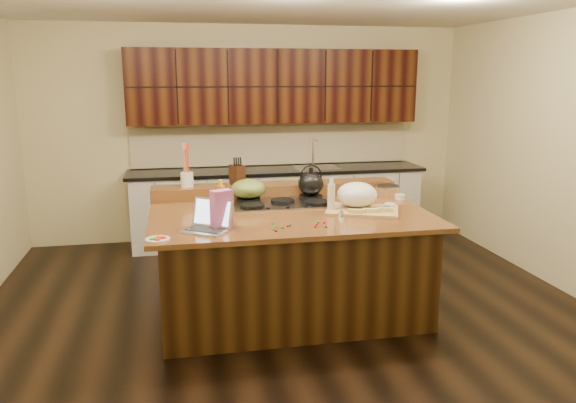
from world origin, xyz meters
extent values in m
cube|color=black|center=(0.00, 0.00, -0.01)|extent=(5.50, 5.00, 0.01)
cube|color=beige|center=(0.00, 2.50, 1.35)|extent=(5.50, 0.01, 2.70)
cube|color=beige|center=(0.00, -2.50, 1.35)|extent=(5.50, 0.01, 2.70)
cube|color=beige|center=(2.75, 0.00, 1.35)|extent=(0.01, 5.00, 2.70)
cube|color=black|center=(0.00, 0.00, 0.44)|extent=(2.22, 1.42, 0.88)
cube|color=black|center=(0.00, 0.00, 0.90)|extent=(2.40, 1.60, 0.04)
cube|color=black|center=(0.00, 0.70, 0.98)|extent=(2.40, 0.30, 0.12)
cube|color=gray|center=(0.00, 0.30, 0.93)|extent=(0.92, 0.52, 0.02)
cylinder|color=black|center=(-0.30, 0.43, 0.95)|extent=(0.22, 0.22, 0.03)
cylinder|color=black|center=(0.30, 0.43, 0.95)|extent=(0.22, 0.22, 0.03)
cylinder|color=black|center=(-0.30, 0.17, 0.95)|extent=(0.22, 0.22, 0.03)
cylinder|color=black|center=(0.30, 0.17, 0.95)|extent=(0.22, 0.22, 0.03)
cylinder|color=black|center=(0.00, 0.30, 0.95)|extent=(0.22, 0.22, 0.03)
cube|color=silver|center=(0.30, 2.17, 0.45)|extent=(3.60, 0.62, 0.90)
cube|color=black|center=(0.30, 2.17, 0.92)|extent=(3.70, 0.66, 0.04)
cube|color=gray|center=(0.80, 2.17, 0.94)|extent=(0.55, 0.42, 0.01)
cylinder|color=gray|center=(0.80, 2.35, 1.12)|extent=(0.02, 0.02, 0.36)
cube|color=black|center=(0.30, 2.32, 1.95)|extent=(3.60, 0.34, 0.90)
cube|color=beige|center=(0.30, 2.48, 1.20)|extent=(3.60, 0.03, 0.50)
ellipsoid|color=black|center=(0.30, 0.43, 1.07)|extent=(0.26, 0.26, 0.22)
ellipsoid|color=olive|center=(-0.30, 0.43, 1.05)|extent=(0.39, 0.39, 0.18)
cube|color=#B7B7BC|center=(-0.76, -0.50, 0.93)|extent=(0.41, 0.39, 0.02)
cube|color=black|center=(-0.76, -0.50, 0.94)|extent=(0.31, 0.28, 0.00)
cube|color=#B7B7BC|center=(-0.69, -0.41, 1.05)|extent=(0.32, 0.25, 0.22)
cube|color=silver|center=(-0.70, -0.42, 1.05)|extent=(0.28, 0.22, 0.19)
cylinder|color=orange|center=(-0.60, -0.08, 1.06)|extent=(0.09, 0.09, 0.27)
cylinder|color=silver|center=(0.35, -0.10, 1.04)|extent=(0.07, 0.07, 0.25)
cube|color=tan|center=(0.62, -0.14, 0.93)|extent=(0.73, 0.64, 0.03)
ellipsoid|color=white|center=(0.60, -0.05, 1.06)|extent=(0.36, 0.36, 0.22)
cube|color=#EDD872|center=(0.51, -0.28, 0.97)|extent=(0.13, 0.04, 0.04)
cube|color=#EDD872|center=(0.65, -0.28, 0.97)|extent=(0.13, 0.04, 0.04)
cube|color=#EDD872|center=(0.78, -0.28, 0.97)|extent=(0.13, 0.04, 0.04)
cylinder|color=gray|center=(0.76, -0.16, 0.95)|extent=(0.23, 0.10, 0.01)
cylinder|color=white|center=(0.91, -0.06, 0.94)|extent=(0.13, 0.13, 0.04)
cylinder|color=white|center=(1.15, 0.29, 0.94)|extent=(0.13, 0.13, 0.04)
cylinder|color=white|center=(0.68, 0.43, 0.94)|extent=(0.13, 0.13, 0.04)
cylinder|color=#996B3F|center=(1.08, 0.43, 0.97)|extent=(0.27, 0.27, 0.09)
cone|color=silver|center=(0.39, -0.27, 0.96)|extent=(0.10, 0.10, 0.07)
cube|color=#C55CA7|center=(-0.62, -0.44, 1.07)|extent=(0.19, 0.15, 0.31)
cylinder|color=white|center=(-1.11, -0.66, 0.93)|extent=(0.20, 0.20, 0.01)
cube|color=#F8D457|center=(-0.70, -0.14, 0.98)|extent=(0.10, 0.08, 0.13)
cylinder|color=white|center=(-0.85, 0.70, 1.11)|extent=(0.16, 0.16, 0.14)
cube|color=black|center=(-0.37, 0.70, 1.14)|extent=(0.15, 0.19, 0.20)
ellipsoid|color=red|center=(0.12, -0.50, 0.93)|extent=(0.02, 0.02, 0.02)
ellipsoid|color=#198C26|center=(-0.21, -0.51, 0.93)|extent=(0.02, 0.02, 0.02)
ellipsoid|color=red|center=(0.18, -0.57, 0.93)|extent=(0.02, 0.02, 0.02)
ellipsoid|color=#198C26|center=(-0.22, -0.40, 0.93)|extent=(0.02, 0.02, 0.02)
ellipsoid|color=red|center=(-0.11, -0.50, 0.93)|extent=(0.02, 0.02, 0.02)
ellipsoid|color=#198C26|center=(0.15, -0.44, 0.93)|extent=(0.02, 0.02, 0.02)
ellipsoid|color=red|center=(0.09, -0.56, 0.93)|extent=(0.02, 0.02, 0.02)
ellipsoid|color=#198C26|center=(-0.09, -0.47, 0.93)|extent=(0.02, 0.02, 0.02)
ellipsoid|color=red|center=(-0.23, -0.61, 0.93)|extent=(0.02, 0.02, 0.02)
ellipsoid|color=#198C26|center=(-0.16, -0.54, 0.93)|extent=(0.02, 0.02, 0.02)
ellipsoid|color=red|center=(0.20, -0.45, 0.93)|extent=(0.02, 0.02, 0.02)
ellipsoid|color=#198C26|center=(-0.24, -0.57, 0.93)|extent=(0.02, 0.02, 0.02)
camera|label=1|loc=(-0.96, -4.66, 2.08)|focal=35.00mm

